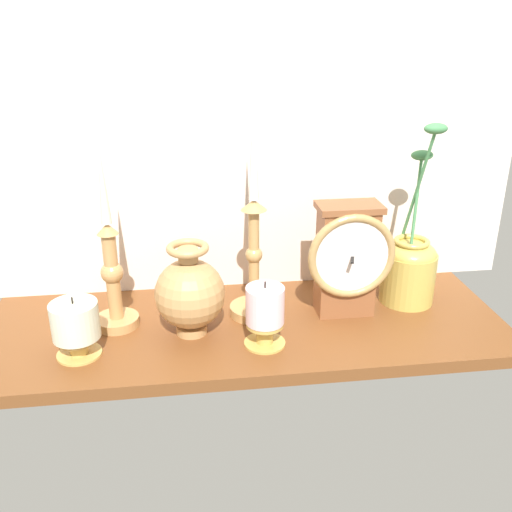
# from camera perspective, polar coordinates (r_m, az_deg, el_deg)

# --- Properties ---
(ground_plane) EXTENTS (1.00, 0.36, 0.02)m
(ground_plane) POSITION_cam_1_polar(r_m,az_deg,el_deg) (1.11, -0.94, -7.27)
(ground_plane) COLOR brown
(back_wall) EXTENTS (1.20, 0.02, 0.65)m
(back_wall) POSITION_cam_1_polar(r_m,az_deg,el_deg) (1.17, -2.12, 11.88)
(back_wall) COLOR silver
(back_wall) RESTS_ON ground_plane
(mantel_clock) EXTENTS (0.17, 0.10, 0.22)m
(mantel_clock) POSITION_cam_1_polar(r_m,az_deg,el_deg) (1.11, 9.15, -0.23)
(mantel_clock) COLOR brown
(mantel_clock) RESTS_ON ground_plane
(candlestick_tall_left) EXTENTS (0.10, 0.10, 0.44)m
(candlestick_tall_left) POSITION_cam_1_polar(r_m,az_deg,el_deg) (1.09, -0.22, -0.00)
(candlestick_tall_left) COLOR tan
(candlestick_tall_left) RESTS_ON ground_plane
(candlestick_tall_center) EXTENTS (0.08, 0.08, 0.36)m
(candlestick_tall_center) POSITION_cam_1_polar(r_m,az_deg,el_deg) (1.09, -14.22, -1.83)
(candlestick_tall_center) COLOR tan
(candlestick_tall_center) RESTS_ON ground_plane
(brass_vase_bulbous) EXTENTS (0.13, 0.13, 0.18)m
(brass_vase_bulbous) POSITION_cam_1_polar(r_m,az_deg,el_deg) (1.05, -6.65, -3.66)
(brass_vase_bulbous) COLOR tan
(brass_vase_bulbous) RESTS_ON ground_plane
(brass_vase_jar) EXTENTS (0.11, 0.11, 0.37)m
(brass_vase_jar) POSITION_cam_1_polar(r_m,az_deg,el_deg) (1.20, 15.11, -0.96)
(brass_vase_jar) COLOR gold
(brass_vase_jar) RESTS_ON ground_plane
(pillar_candle_front) EXTENTS (0.08, 0.08, 0.11)m
(pillar_candle_front) POSITION_cam_1_polar(r_m,az_deg,el_deg) (1.03, -17.63, -6.70)
(pillar_candle_front) COLOR tan
(pillar_candle_front) RESTS_ON ground_plane
(pillar_candle_near_clock) EXTENTS (0.08, 0.08, 0.13)m
(pillar_candle_near_clock) POSITION_cam_1_polar(r_m,az_deg,el_deg) (1.01, 0.90, -5.72)
(pillar_candle_near_clock) COLOR tan
(pillar_candle_near_clock) RESTS_ON ground_plane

